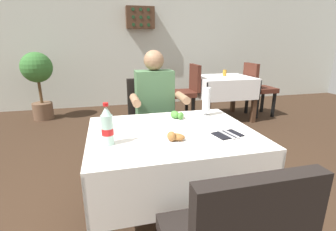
# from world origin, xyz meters

# --- Properties ---
(back_wall) EXTENTS (11.00, 0.12, 2.72)m
(back_wall) POSITION_xyz_m (0.00, 4.02, 1.36)
(back_wall) COLOR silver
(back_wall) RESTS_ON ground
(main_dining_table) EXTENTS (1.11, 0.91, 0.75)m
(main_dining_table) POSITION_xyz_m (0.07, 0.14, 0.58)
(main_dining_table) COLOR white
(main_dining_table) RESTS_ON ground
(chair_far_diner_seat) EXTENTS (0.44, 0.50, 0.97)m
(chair_far_diner_seat) POSITION_xyz_m (0.07, 0.99, 0.55)
(chair_far_diner_seat) COLOR black
(chair_far_diner_seat) RESTS_ON ground
(seated_diner_far) EXTENTS (0.50, 0.46, 1.26)m
(seated_diner_far) POSITION_xyz_m (0.11, 0.88, 0.71)
(seated_diner_far) COLOR #282D42
(seated_diner_far) RESTS_ON ground
(plate_near_camera) EXTENTS (0.23, 0.23, 0.07)m
(plate_near_camera) POSITION_xyz_m (0.04, -0.05, 0.77)
(plate_near_camera) COLOR white
(plate_near_camera) RESTS_ON main_dining_table
(plate_far_diner) EXTENTS (0.22, 0.22, 0.07)m
(plate_far_diner) POSITION_xyz_m (0.16, 0.36, 0.77)
(plate_far_diner) COLOR white
(plate_far_diner) RESTS_ON main_dining_table
(beer_glass_left) EXTENTS (0.07, 0.07, 0.23)m
(beer_glass_left) POSITION_xyz_m (0.44, 0.43, 0.86)
(beer_glass_left) COLOR white
(beer_glass_left) RESTS_ON main_dining_table
(cola_bottle_primary) EXTENTS (0.07, 0.07, 0.25)m
(cola_bottle_primary) POSITION_xyz_m (-0.35, 0.01, 0.86)
(cola_bottle_primary) COLOR silver
(cola_bottle_primary) RESTS_ON main_dining_table
(napkin_cutlery_set) EXTENTS (0.19, 0.20, 0.01)m
(napkin_cutlery_set) POSITION_xyz_m (0.41, -0.02, 0.75)
(napkin_cutlery_set) COLOR black
(napkin_cutlery_set) RESTS_ON main_dining_table
(background_dining_table) EXTENTS (0.96, 0.84, 0.75)m
(background_dining_table) POSITION_xyz_m (1.64, 2.55, 0.56)
(background_dining_table) COLOR white
(background_dining_table) RESTS_ON ground
(background_chair_left) EXTENTS (0.50, 0.44, 0.97)m
(background_chair_left) POSITION_xyz_m (0.96, 2.55, 0.55)
(background_chair_left) COLOR #4C2319
(background_chair_left) RESTS_ON ground
(background_chair_right) EXTENTS (0.50, 0.44, 0.97)m
(background_chair_right) POSITION_xyz_m (2.33, 2.55, 0.55)
(background_chair_right) COLOR #4C2319
(background_chair_right) RESTS_ON ground
(background_table_tumbler) EXTENTS (0.06, 0.06, 0.11)m
(background_table_tumbler) POSITION_xyz_m (1.70, 2.62, 0.80)
(background_table_tumbler) COLOR #C68928
(background_table_tumbler) RESTS_ON background_dining_table
(potted_plant_corner) EXTENTS (0.51, 0.51, 1.17)m
(potted_plant_corner) POSITION_xyz_m (-1.48, 3.27, 0.76)
(potted_plant_corner) COLOR brown
(potted_plant_corner) RESTS_ON ground
(wall_bottle_rack) EXTENTS (0.56, 0.21, 0.42)m
(wall_bottle_rack) POSITION_xyz_m (0.40, 3.86, 1.79)
(wall_bottle_rack) COLOR #472D1E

